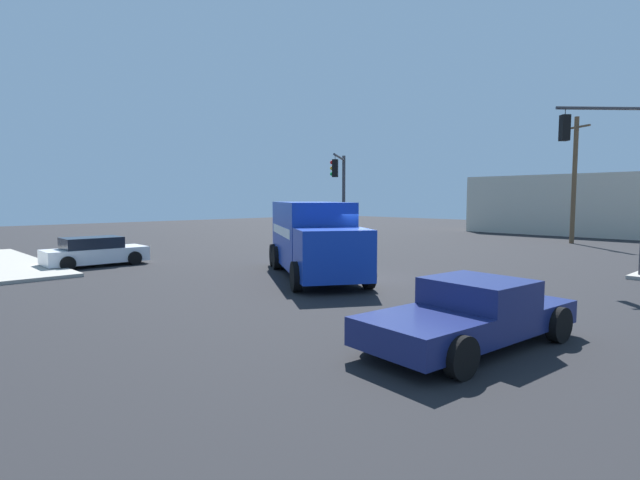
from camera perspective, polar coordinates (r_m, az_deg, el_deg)
ground_plane at (r=18.77m, az=3.63°, el=-4.47°), size 100.00×100.00×0.00m
delivery_truck at (r=19.18m, az=-0.76°, el=0.28°), size 7.94×6.21×2.91m
traffic_light_primary at (r=28.78m, az=2.44°, el=6.22°), size 2.45×3.29×5.66m
traffic_light_secondary at (r=21.56m, az=31.74°, el=7.62°), size 2.49×2.87×6.49m
pickup_navy at (r=10.61m, az=17.44°, el=-7.97°), size 2.62×5.35×1.38m
sedan_white at (r=24.29m, az=-24.94°, el=-1.28°), size 2.12×4.34×1.31m
utility_pole at (r=37.22m, az=27.69°, el=6.41°), size 2.02×1.10×8.50m
building_backdrop at (r=46.63m, az=27.56°, el=3.68°), size 16.51×6.00×5.02m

